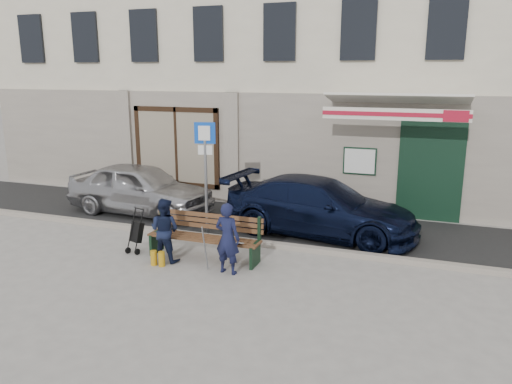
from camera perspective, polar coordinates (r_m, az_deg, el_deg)
The scene contains 11 objects.
ground at distance 10.11m, azimuth -6.01°, elevation -8.40°, with size 80.00×80.00×0.00m, color #9E9991.
asphalt_lane at distance 12.81m, azimuth 0.02°, elevation -3.52°, with size 60.00×3.20×0.01m, color #282828.
curb at distance 11.37m, azimuth -2.72°, elevation -5.49°, with size 60.00×0.18×0.12m, color #9E9384.
building at distance 17.41m, azimuth 6.32°, elevation 17.49°, with size 20.00×8.27×10.00m.
car_silver at distance 13.85m, azimuth -13.06°, elevation 0.39°, with size 1.64×4.07×1.39m, color #ADADB2.
car_navy at distance 11.86m, azimuth 7.33°, elevation -1.69°, with size 1.87×4.61×1.34m, color black.
parking_sign at distance 11.65m, azimuth -5.81°, elevation 3.64°, with size 0.49×0.13×2.65m.
bench at distance 10.36m, azimuth -6.18°, elevation -5.16°, with size 2.40×1.17×0.98m.
man at distance 9.51m, azimuth -3.28°, elevation -5.31°, with size 0.51×0.33×1.39m, color #141838.
woman at distance 10.29m, azimuth -10.40°, elevation -4.28°, with size 0.64×0.50×1.31m, color #121932.
stroller at distance 11.00m, azimuth -13.51°, elevation -4.58°, with size 0.33×0.43×0.94m.
Camera 1 is at (4.15, -8.41, 3.78)m, focal length 35.00 mm.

